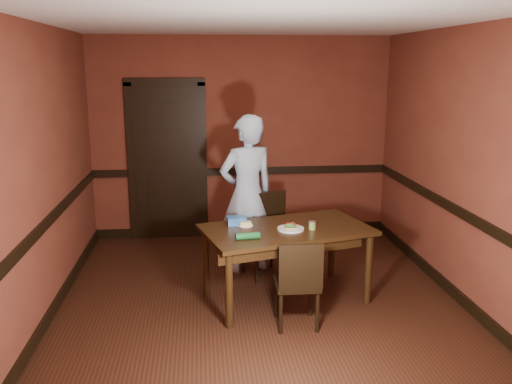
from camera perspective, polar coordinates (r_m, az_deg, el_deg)
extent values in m
cube|color=black|center=(5.56, 0.38, -11.43)|extent=(4.00, 4.50, 0.01)
cube|color=silver|center=(5.06, 0.43, 17.53)|extent=(4.00, 4.50, 0.01)
cube|color=brown|center=(7.36, -1.54, 5.68)|extent=(4.00, 0.02, 2.70)
cube|color=brown|center=(2.99, 5.19, -5.84)|extent=(4.00, 0.02, 2.70)
cube|color=brown|center=(5.31, -21.58, 1.77)|extent=(0.02, 4.50, 2.70)
cube|color=brown|center=(5.72, 20.76, 2.60)|extent=(0.02, 4.50, 2.70)
cube|color=black|center=(7.42, -1.51, 2.21)|extent=(4.00, 0.03, 0.10)
cube|color=black|center=(5.41, -21.02, -2.90)|extent=(0.03, 4.50, 0.10)
cube|color=black|center=(5.81, 20.27, -1.76)|extent=(0.03, 4.50, 0.10)
cube|color=black|center=(7.62, -1.47, -4.00)|extent=(4.00, 0.03, 0.12)
cube|color=black|center=(5.69, -20.31, -11.05)|extent=(0.03, 4.50, 0.12)
cube|color=black|center=(6.07, 19.63, -9.45)|extent=(0.03, 4.50, 0.12)
cube|color=black|center=(7.36, -9.30, 2.95)|extent=(0.85, 0.04, 2.05)
cube|color=black|center=(7.42, -12.95, 2.87)|extent=(0.10, 0.06, 2.15)
cube|color=black|center=(7.37, -5.59, 3.07)|extent=(0.10, 0.06, 2.15)
cube|color=black|center=(7.27, -9.61, 11.34)|extent=(1.05, 0.06, 0.10)
cube|color=black|center=(5.48, 3.18, -7.56)|extent=(1.79, 1.30, 0.76)
imported|color=#AECCE6|center=(6.10, -0.94, -0.24)|extent=(0.76, 0.63, 1.80)
cylinder|color=white|center=(5.30, 3.67, -3.92)|extent=(0.26, 0.26, 0.01)
cube|color=tan|center=(5.29, 3.67, -3.75)|extent=(0.12, 0.11, 0.02)
ellipsoid|color=#358D31|center=(5.29, 3.67, -3.52)|extent=(0.11, 0.10, 0.02)
cylinder|color=red|center=(5.29, 3.38, -3.31)|extent=(0.04, 0.04, 0.01)
cylinder|color=red|center=(5.28, 4.02, -3.37)|extent=(0.04, 0.04, 0.01)
cylinder|color=#7FB667|center=(5.25, 3.40, -3.45)|extent=(0.03, 0.03, 0.01)
cylinder|color=#7FB667|center=(5.31, 3.90, -3.27)|extent=(0.03, 0.03, 0.01)
cylinder|color=#7FB667|center=(5.28, 3.68, -3.36)|extent=(0.03, 0.03, 0.01)
cylinder|color=#6D9745|center=(5.31, 5.94, -3.57)|extent=(0.07, 0.07, 0.07)
cylinder|color=silver|center=(5.30, 5.95, -3.14)|extent=(0.07, 0.07, 0.01)
cylinder|color=white|center=(5.40, -1.10, -3.56)|extent=(0.15, 0.15, 0.01)
cube|color=#F2D27E|center=(5.40, -1.10, -3.33)|extent=(0.11, 0.07, 0.04)
cube|color=#2B68B4|center=(5.45, -2.06, -3.09)|extent=(0.19, 0.13, 0.07)
cube|color=#2B68B4|center=(5.44, -2.07, -2.68)|extent=(0.20, 0.15, 0.01)
cylinder|color=#155324|center=(5.00, -0.88, -4.65)|extent=(0.23, 0.09, 0.06)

